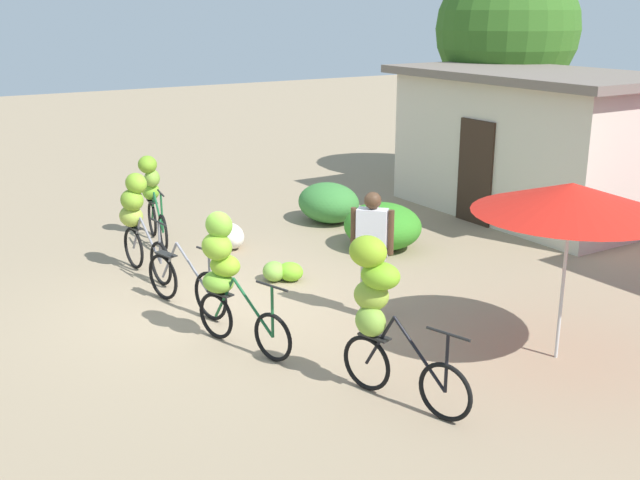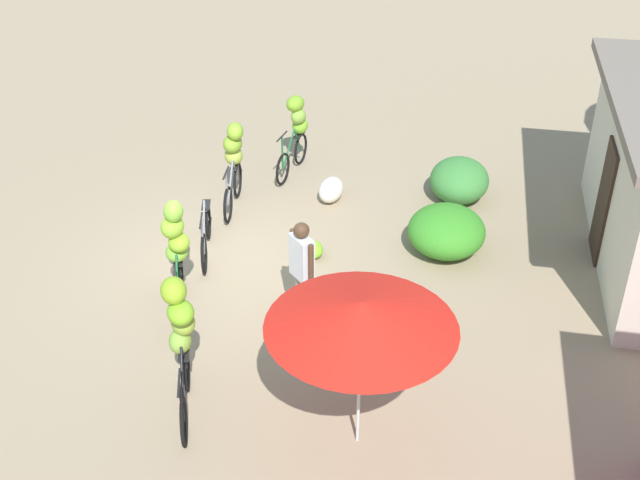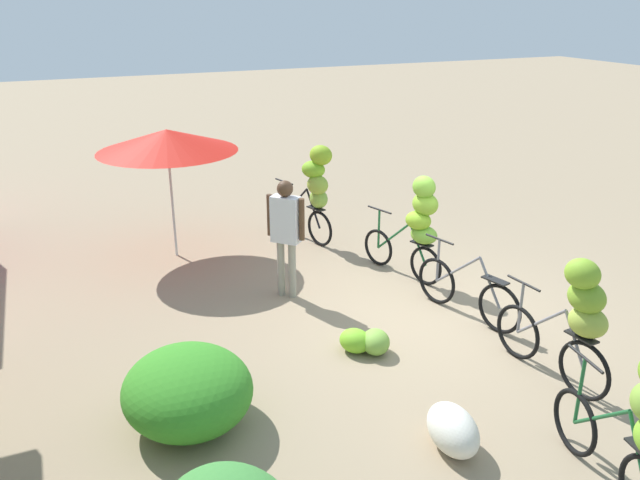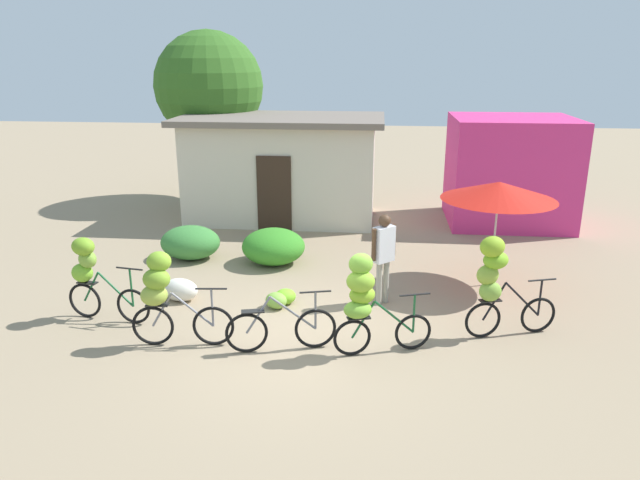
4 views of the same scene
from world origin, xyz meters
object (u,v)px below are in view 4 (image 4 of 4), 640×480
(market_umbrella, at_px, (499,191))
(bicycle_by_shop, at_px, (365,297))
(tree_behind_building, at_px, (209,87))
(bicycle_center_loaded, at_px, (281,329))
(bicycle_rightmost, at_px, (496,277))
(shop_pink, at_px, (509,171))
(bicycle_near_pile, at_px, (164,292))
(banana_pile_on_ground, at_px, (281,299))
(building_low, at_px, (282,167))
(produce_sack, at_px, (180,290))
(person_vendor, at_px, (384,250))
(bicycle_leftmost, at_px, (91,272))

(market_umbrella, relative_size, bicycle_by_shop, 1.33)
(market_umbrella, bearing_deg, tree_behind_building, 139.49)
(market_umbrella, distance_m, bicycle_center_loaded, 5.19)
(market_umbrella, xyz_separation_m, bicycle_rightmost, (-0.40, -2.36, -0.90))
(shop_pink, height_order, market_umbrella, shop_pink)
(bicycle_center_loaded, bearing_deg, bicycle_rightmost, 13.25)
(bicycle_near_pile, bearing_deg, tree_behind_building, 100.95)
(banana_pile_on_ground, bearing_deg, bicycle_by_shop, -46.58)
(building_low, height_order, bicycle_by_shop, building_low)
(bicycle_near_pile, distance_m, produce_sack, 1.94)
(building_low, height_order, bicycle_near_pile, building_low)
(market_umbrella, bearing_deg, bicycle_by_shop, -128.19)
(person_vendor, bearing_deg, bicycle_center_loaded, -128.46)
(tree_behind_building, height_order, bicycle_center_loaded, tree_behind_building)
(bicycle_by_shop, xyz_separation_m, produce_sack, (-3.55, 1.76, -0.75))
(tree_behind_building, bearing_deg, market_umbrella, -40.51)
(produce_sack, bearing_deg, bicycle_leftmost, -142.86)
(bicycle_center_loaded, bearing_deg, tree_behind_building, 111.24)
(tree_behind_building, relative_size, produce_sack, 7.42)
(building_low, bearing_deg, bicycle_rightmost, -56.68)
(building_low, bearing_deg, bicycle_center_loaded, -81.01)
(person_vendor, bearing_deg, shop_pink, 60.41)
(tree_behind_building, relative_size, market_umbrella, 2.32)
(bicycle_leftmost, bearing_deg, market_umbrella, 17.88)
(building_low, xyz_separation_m, tree_behind_building, (-2.48, 1.74, 2.09))
(bicycle_center_loaded, bearing_deg, person_vendor, 51.54)
(building_low, distance_m, market_umbrella, 6.90)
(bicycle_rightmost, distance_m, person_vendor, 2.17)
(building_low, height_order, shop_pink, shop_pink)
(bicycle_near_pile, distance_m, bicycle_by_shop, 3.17)
(market_umbrella, distance_m, bicycle_rightmost, 2.56)
(bicycle_leftmost, relative_size, bicycle_near_pile, 0.97)
(building_low, distance_m, bicycle_rightmost, 8.45)
(bicycle_near_pile, distance_m, banana_pile_on_ground, 2.45)
(bicycle_near_pile, distance_m, bicycle_center_loaded, 1.95)
(market_umbrella, bearing_deg, banana_pile_on_ground, -160.16)
(bicycle_leftmost, height_order, person_vendor, person_vendor)
(bicycle_by_shop, bearing_deg, banana_pile_on_ground, 133.42)
(banana_pile_on_ground, xyz_separation_m, produce_sack, (-1.95, 0.06, 0.07))
(bicycle_by_shop, height_order, bicycle_rightmost, bicycle_rightmost)
(building_low, relative_size, bicycle_leftmost, 3.50)
(banana_pile_on_ground, bearing_deg, produce_sack, 178.11)
(produce_sack, relative_size, person_vendor, 0.40)
(tree_behind_building, bearing_deg, bicycle_rightmost, -50.98)
(bicycle_leftmost, relative_size, bicycle_by_shop, 0.95)
(shop_pink, height_order, produce_sack, shop_pink)
(tree_behind_building, bearing_deg, banana_pile_on_ground, -66.54)
(bicycle_center_loaded, relative_size, bicycle_by_shop, 1.03)
(bicycle_near_pile, relative_size, banana_pile_on_ground, 2.36)
(market_umbrella, relative_size, bicycle_rightmost, 1.26)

